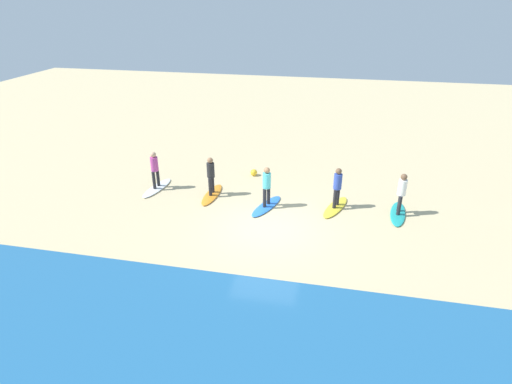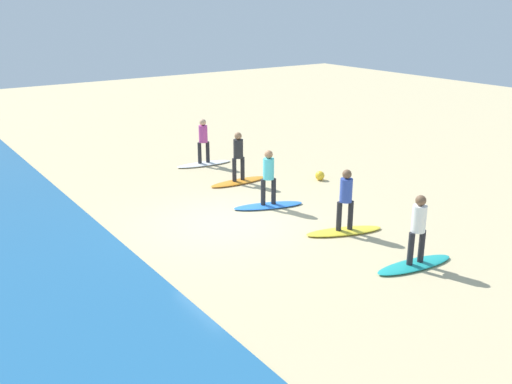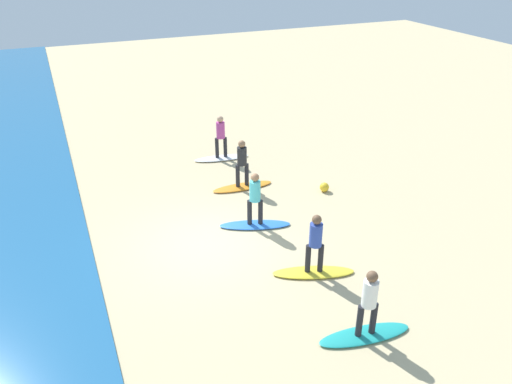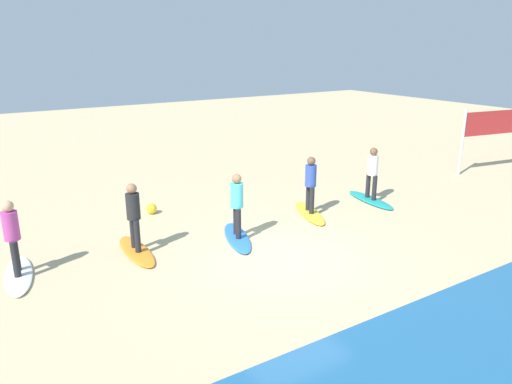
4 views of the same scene
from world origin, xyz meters
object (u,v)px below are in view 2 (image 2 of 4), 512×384
surfer_teal (418,225)px  beach_ball (320,176)px  surfboard_blue (268,206)px  surfboard_orange (239,182)px  surfer_orange (238,153)px  surfboard_white (204,164)px  surfer_white (203,138)px  surfboard_yellow (344,231)px  surfer_yellow (346,196)px  surfer_blue (269,174)px  surfboard_teal (415,265)px

surfer_teal → beach_ball: surfer_teal is taller
surfboard_blue → surfboard_orange: same height
surfboard_orange → surfer_orange: surfer_orange is taller
surfboard_white → beach_ball: size_ratio=6.66×
surfer_teal → surfboard_orange: 7.66m
surfer_white → surfboard_yellow: bearing=178.2°
surfer_white → beach_ball: 4.59m
surfer_yellow → beach_ball: 4.72m
surfer_orange → surfer_blue: bearing=167.0°
surfer_orange → beach_ball: (-1.31, -2.44, -0.88)m
surfer_yellow → surfer_blue: 2.77m
surfboard_yellow → beach_ball: 4.64m
surfer_orange → surfboard_blue: bearing=167.0°
surfboard_yellow → surfboard_orange: size_ratio=1.00×
surfboard_white → surfer_teal: bearing=96.4°
surfer_orange → surfboard_white: size_ratio=0.78×
surfboard_yellow → surfer_white: size_ratio=1.28×
surfer_white → surfer_orange: bearing=176.7°
surfer_teal → beach_ball: (6.29, -2.59, -0.88)m
surfer_yellow → surfboard_orange: size_ratio=0.78×
surfboard_orange → surfboard_white: bearing=-91.6°
surfer_teal → surfboard_yellow: size_ratio=0.78×
surfboard_teal → surfer_orange: 7.66m
surfer_orange → beach_ball: size_ratio=5.20×
surfer_yellow → surfboard_blue: bearing=9.9°
surfboard_teal → surfboard_blue: 5.15m
beach_ball → surfboard_teal: bearing=157.6°
surfboard_orange → surfer_white: (2.57, -0.15, 0.99)m
beach_ball → surfboard_orange: bearing=61.8°
surfer_yellow → surfboard_orange: (5.20, -0.09, -0.99)m
surfer_blue → surfboard_teal: bearing=-175.4°
surfboard_orange → surfer_orange: bearing=0.0°
surfer_teal → surfer_blue: size_ratio=1.00×
surfboard_teal → surfboard_orange: (7.60, -0.15, 0.00)m
surfer_orange → surfboard_white: (2.57, -0.15, -0.99)m
surfer_yellow → beach_ball: size_ratio=5.20×
surfer_orange → surfer_white: same height
surfer_blue → beach_ball: surfer_blue is taller
surfboard_teal → surfer_orange: surfer_orange is taller
surfboard_white → beach_ball: (-3.88, -2.29, 0.11)m
surfer_teal → surfer_blue: bearing=4.6°
surfboard_orange → surfer_orange: size_ratio=1.28×
surfer_yellow → surfer_blue: same height
surfboard_white → surfboard_orange: bearing=94.8°
surfboard_teal → surfboard_white: bearing=-84.3°
surfer_yellow → surfer_orange: (5.20, -0.09, 0.00)m
surfboard_teal → surfboard_orange: 7.60m
surfboard_white → surfer_white: 0.99m
surfboard_white → surfboard_teal: bearing=96.4°
surfboard_orange → surfer_white: size_ratio=1.28×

